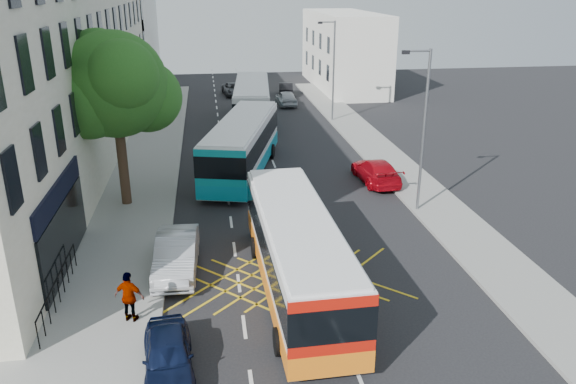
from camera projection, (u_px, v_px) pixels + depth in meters
name	position (u px, v px, depth m)	size (l,w,h in m)	color
ground	(358.00, 375.00, 16.79)	(120.00, 120.00, 0.00)	black
pavement_left	(127.00, 204.00, 29.51)	(5.00, 70.00, 0.15)	gray
pavement_right	(418.00, 189.00, 31.67)	(3.00, 70.00, 0.15)	gray
terrace_main	(45.00, 54.00, 35.21)	(8.30, 45.00, 13.50)	beige
terrace_far	(116.00, 38.00, 64.09)	(8.00, 20.00, 10.00)	silver
building_right	(343.00, 50.00, 61.33)	(6.00, 18.00, 8.00)	silver
street_tree	(114.00, 86.00, 27.29)	(6.30, 5.70, 8.80)	#382619
lamp_near	(422.00, 123.00, 27.12)	(1.45, 0.15, 8.00)	slate
lamp_far	(332.00, 66.00, 45.64)	(1.45, 0.15, 8.00)	slate
railings	(58.00, 288.00, 20.13)	(0.08, 5.60, 1.14)	black
bus_near	(297.00, 252.00, 20.78)	(2.96, 11.17, 3.12)	silver
bus_mid	(242.00, 145.00, 33.98)	(5.65, 12.06, 3.31)	silver
bus_far	(252.00, 102.00, 46.24)	(3.86, 12.13, 3.35)	silver
parked_car_blue	(168.00, 355.00, 16.69)	(1.47, 3.65, 1.24)	black
parked_car_silver	(176.00, 254.00, 22.56)	(1.61, 4.62, 1.52)	#B3B6BB
red_hatchback	(376.00, 171.00, 32.74)	(1.91, 4.69, 1.36)	#B30714
distant_car_grey	(234.00, 89.00, 57.98)	(2.04, 4.42, 1.23)	#3C3E43
distant_car_silver	(286.00, 98.00, 53.19)	(1.66, 4.12, 1.40)	#AFB3B8
distant_car_dark	(286.00, 89.00, 58.00)	(1.39, 3.98, 1.31)	black
pedestrian_far	(129.00, 297.00, 18.93)	(1.07, 0.45, 1.83)	gray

